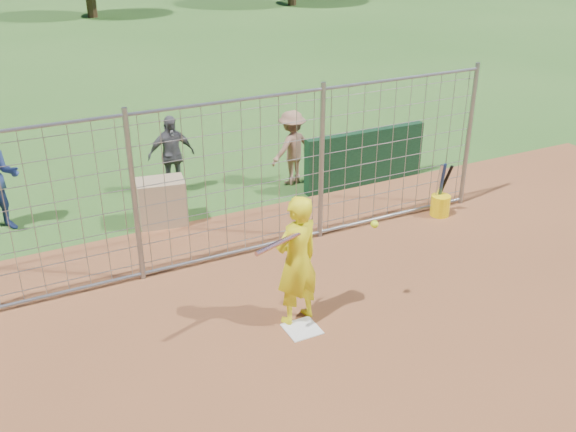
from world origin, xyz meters
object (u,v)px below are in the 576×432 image
batter (297,261)px  bystander_c (292,148)px  equipment_bin (162,202)px  bucket_with_bats (440,203)px  bystander_b (171,155)px

batter → bystander_c: 4.74m
equipment_bin → bucket_with_bats: bucket_with_bats is taller
bystander_c → bucket_with_bats: 3.07m
bucket_with_bats → bystander_c: bearing=123.5°
bystander_b → bystander_c: bystander_b is taller
bystander_b → bucket_with_bats: 5.03m
batter → bucket_with_bats: batter is taller
bystander_b → equipment_bin: (-0.57, -1.20, -0.37)m
batter → equipment_bin: bearing=-91.0°
bystander_b → bystander_c: (2.25, -0.58, -0.03)m
batter → bystander_b: size_ratio=1.17×
equipment_bin → bucket_with_bats: bearing=-13.6°
equipment_bin → batter: bearing=-69.2°
batter → bucket_with_bats: size_ratio=1.84×
bystander_b → bystander_c: size_ratio=1.04×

